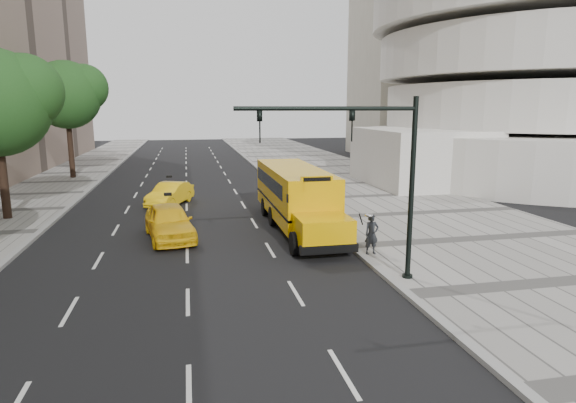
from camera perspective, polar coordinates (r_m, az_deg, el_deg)
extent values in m
plane|color=black|center=(25.39, -9.64, -2.82)|extent=(140.00, 140.00, 0.00)
cube|color=gray|center=(28.42, 15.30, -1.42)|extent=(12.00, 140.00, 0.15)
cube|color=gray|center=(26.27, 3.55, -2.05)|extent=(0.30, 140.00, 0.15)
cube|color=gray|center=(26.36, -27.32, -3.25)|extent=(0.30, 140.00, 0.15)
cylinder|color=silver|center=(49.61, 26.76, 5.23)|extent=(32.00, 32.00, 4.00)
cylinder|color=silver|center=(49.44, 27.18, 9.96)|extent=(26.00, 26.00, 3.60)
cylinder|color=silver|center=(49.63, 27.61, 14.79)|extent=(27.60, 27.60, 3.60)
cylinder|color=silver|center=(50.16, 28.07, 19.56)|extent=(29.20, 29.20, 3.60)
cube|color=beige|center=(66.36, 15.11, 20.66)|extent=(14.00, 12.00, 35.00)
cube|color=silver|center=(39.16, 15.37, 5.06)|extent=(8.00, 10.00, 4.40)
cylinder|color=black|center=(29.78, -30.76, 3.27)|extent=(0.44, 0.44, 5.58)
sphere|color=#194015|center=(29.48, -28.75, 11.39)|extent=(3.92, 3.92, 3.92)
cylinder|color=black|center=(44.94, -24.40, 6.41)|extent=(0.44, 0.44, 6.29)
sphere|color=#194015|center=(44.86, -24.81, 11.41)|extent=(5.61, 5.61, 5.61)
sphere|color=#194015|center=(44.89, -23.00, 12.31)|extent=(3.93, 3.93, 3.93)
sphere|color=#194015|center=(44.72, -26.30, 10.77)|extent=(3.65, 3.65, 3.65)
cube|color=#E6A500|center=(24.87, 0.71, 1.22)|extent=(2.50, 9.00, 2.45)
cube|color=#E6A500|center=(19.80, 4.17, -3.38)|extent=(2.20, 2.00, 1.10)
cube|color=black|center=(19.13, 4.88, -5.61)|extent=(2.38, 0.25, 0.35)
cube|color=black|center=(24.97, 0.71, 0.03)|extent=(2.52, 9.00, 0.12)
cube|color=black|center=(20.54, 3.41, 0.45)|extent=(2.05, 0.10, 0.90)
cube|color=black|center=(25.28, 0.47, 2.47)|extent=(2.52, 7.50, 0.70)
cube|color=#E6A500|center=(20.40, 3.44, 2.65)|extent=(1.40, 0.12, 0.28)
ellipsoid|color=silver|center=(18.80, 9.84, -1.78)|extent=(0.32, 0.32, 0.14)
cylinder|color=black|center=(18.96, 8.90, -2.26)|extent=(0.36, 0.47, 0.58)
cylinder|color=black|center=(19.96, 0.78, -5.01)|extent=(0.30, 1.00, 1.00)
cylinder|color=black|center=(20.56, 6.96, -4.61)|extent=(0.30, 1.00, 1.00)
cylinder|color=black|center=(24.90, -1.83, -1.76)|extent=(0.30, 1.00, 1.00)
cylinder|color=black|center=(25.38, 3.20, -1.53)|extent=(0.30, 1.00, 1.00)
cylinder|color=black|center=(27.31, -2.75, -0.62)|extent=(0.30, 1.00, 1.00)
cylinder|color=black|center=(27.75, 1.86, -0.43)|extent=(0.30, 1.00, 1.00)
imported|color=yellow|center=(23.00, -13.90, -2.35)|extent=(2.73, 5.08, 1.64)
imported|color=yellow|center=(31.02, -13.80, 0.87)|extent=(3.04, 4.53, 1.41)
imported|color=black|center=(19.85, 9.89, -3.82)|extent=(0.65, 0.46, 1.67)
cylinder|color=black|center=(16.90, 14.43, 1.09)|extent=(0.18, 0.18, 6.40)
cylinder|color=black|center=(17.68, 13.95, -8.78)|extent=(0.36, 0.36, 0.25)
cylinder|color=black|center=(15.56, 4.79, 10.93)|extent=(6.00, 0.14, 0.14)
imported|color=black|center=(15.82, 7.57, 8.88)|extent=(0.16, 0.20, 1.00)
imported|color=black|center=(15.10, -3.37, 8.85)|extent=(0.16, 0.20, 1.00)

